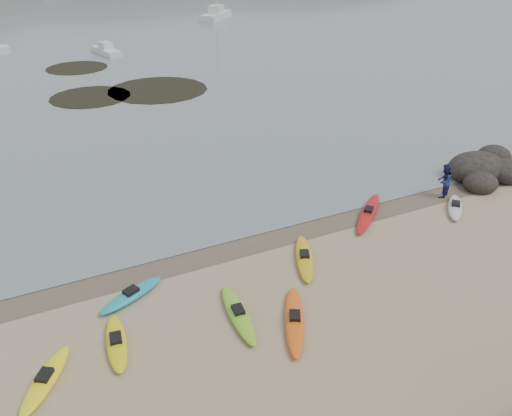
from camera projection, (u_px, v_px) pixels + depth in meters
ground at (256, 235)px, 23.73m from camera, size 600.00×600.00×0.00m
wet_sand at (259, 238)px, 23.49m from camera, size 60.00×60.00×0.00m
kayaks at (271, 279)px, 20.51m from camera, size 22.65×8.93×0.34m
person_east at (444, 181)px, 26.74m from camera, size 1.16×1.07×1.91m
rock_cluster at (486, 173)px, 29.33m from camera, size 5.28×3.88×1.78m
kelp_mats at (118, 86)px, 46.53m from camera, size 13.88×19.40×0.04m
moored_boats at (77, 5)px, 93.13m from camera, size 82.07×78.40×1.34m
far_hills at (134, 13)px, 199.08m from camera, size 550.00×135.00×80.00m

